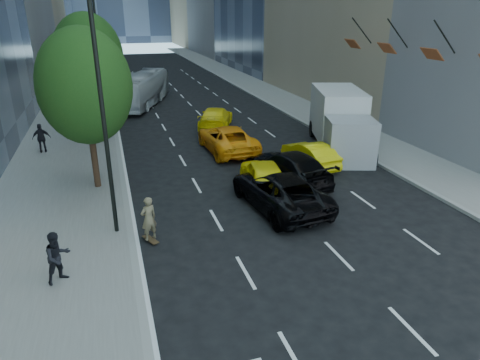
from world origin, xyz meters
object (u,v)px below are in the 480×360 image
object	(u,v)px
city_bus	(142,89)
black_sedan_lincoln	(279,190)
skateboarder	(149,221)
black_sedan_mercedes	(289,167)
box_truck	(340,121)

from	to	relation	value
city_bus	black_sedan_lincoln	bearing A→B (deg)	-60.21
black_sedan_lincoln	skateboarder	bearing A→B (deg)	7.11
black_sedan_mercedes	city_bus	xyz separation A→B (m)	(-5.31, 21.51, 0.66)
black_sedan_mercedes	city_bus	bearing A→B (deg)	-84.98
black_sedan_lincoln	black_sedan_mercedes	world-z (taller)	black_sedan_mercedes
skateboarder	black_sedan_lincoln	world-z (taller)	skateboarder
city_bus	black_sedan_mercedes	bearing A→B (deg)	-55.08
black_sedan_mercedes	box_truck	distance (m)	6.79
black_sedan_lincoln	city_bus	size ratio (longest dim) A/B	0.54
black_sedan_lincoln	city_bus	bearing A→B (deg)	-88.34
skateboarder	black_sedan_mercedes	distance (m)	8.47
black_sedan_mercedes	city_bus	distance (m)	22.17
black_sedan_mercedes	box_truck	size ratio (longest dim) A/B	0.69
city_bus	box_truck	world-z (taller)	box_truck
skateboarder	black_sedan_mercedes	bearing A→B (deg)	-175.64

